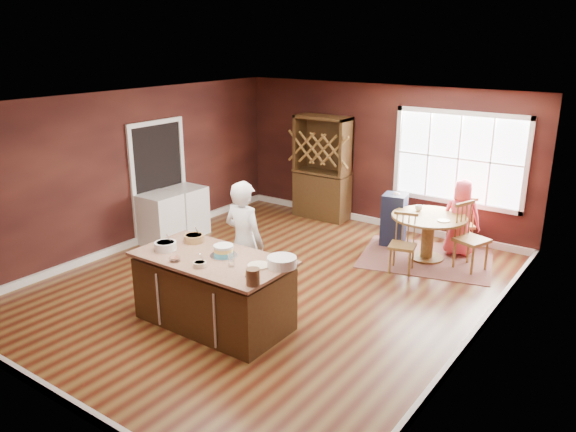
# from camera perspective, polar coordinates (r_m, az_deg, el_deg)

# --- Properties ---
(room_shell) EXTENTS (7.00, 7.00, 7.00)m
(room_shell) POSITION_cam_1_polar(r_m,az_deg,el_deg) (7.95, -1.87, 1.84)
(room_shell) COLOR brown
(room_shell) RESTS_ON ground
(window) EXTENTS (2.36, 0.10, 1.66)m
(window) POSITION_cam_1_polar(r_m,az_deg,el_deg) (10.25, 16.94, 5.60)
(window) COLOR white
(window) RESTS_ON room_shell
(doorway) EXTENTS (0.08, 1.26, 2.13)m
(doorway) POSITION_cam_1_polar(r_m,az_deg,el_deg) (10.42, -12.96, 3.43)
(doorway) COLOR white
(doorway) RESTS_ON room_shell
(kitchen_island) EXTENTS (2.00, 1.05, 0.92)m
(kitchen_island) POSITION_cam_1_polar(r_m,az_deg,el_deg) (7.25, -7.57, -7.66)
(kitchen_island) COLOR #453219
(kitchen_island) RESTS_ON ground
(dining_table) EXTENTS (1.21, 1.21, 0.75)m
(dining_table) POSITION_cam_1_polar(r_m,az_deg,el_deg) (9.47, 14.07, -1.22)
(dining_table) COLOR brown
(dining_table) RESTS_ON ground
(baker) EXTENTS (0.64, 0.43, 1.73)m
(baker) POSITION_cam_1_polar(r_m,az_deg,el_deg) (7.64, -4.46, -2.72)
(baker) COLOR silver
(baker) RESTS_ON ground
(layer_cake) EXTENTS (0.35, 0.35, 0.14)m
(layer_cake) POSITION_cam_1_polar(r_m,az_deg,el_deg) (7.04, -6.57, -3.51)
(layer_cake) COLOR silver
(layer_cake) RESTS_ON kitchen_island
(bowl_blue) EXTENTS (0.28, 0.28, 0.11)m
(bowl_blue) POSITION_cam_1_polar(r_m,az_deg,el_deg) (7.36, -12.33, -3.00)
(bowl_blue) COLOR white
(bowl_blue) RESTS_ON kitchen_island
(bowl_yellow) EXTENTS (0.27, 0.27, 0.10)m
(bowl_yellow) POSITION_cam_1_polar(r_m,az_deg,el_deg) (7.57, -9.54, -2.25)
(bowl_yellow) COLOR olive
(bowl_yellow) RESTS_ON kitchen_island
(bowl_pink) EXTENTS (0.13, 0.13, 0.05)m
(bowl_pink) POSITION_cam_1_polar(r_m,az_deg,el_deg) (6.99, -11.42, -4.34)
(bowl_pink) COLOR silver
(bowl_pink) RESTS_ON kitchen_island
(bowl_olive) EXTENTS (0.16, 0.16, 0.06)m
(bowl_olive) POSITION_cam_1_polar(r_m,az_deg,el_deg) (6.77, -8.95, -4.87)
(bowl_olive) COLOR beige
(bowl_olive) RESTS_ON kitchen_island
(drinking_glass) EXTENTS (0.08, 0.08, 0.16)m
(drinking_glass) POSITION_cam_1_polar(r_m,az_deg,el_deg) (6.71, -5.78, -4.50)
(drinking_glass) COLOR white
(drinking_glass) RESTS_ON kitchen_island
(dinner_plate) EXTENTS (0.27, 0.27, 0.02)m
(dinner_plate) POSITION_cam_1_polar(r_m,az_deg,el_deg) (6.72, -3.01, -5.04)
(dinner_plate) COLOR white
(dinner_plate) RESTS_ON kitchen_island
(white_tub) EXTENTS (0.36, 0.36, 0.12)m
(white_tub) POSITION_cam_1_polar(r_m,az_deg,el_deg) (6.68, -0.64, -4.69)
(white_tub) COLOR white
(white_tub) RESTS_ON kitchen_island
(stoneware_crock) EXTENTS (0.16, 0.16, 0.19)m
(stoneware_crock) POSITION_cam_1_polar(r_m,az_deg,el_deg) (6.21, -3.59, -6.18)
(stoneware_crock) COLOR brown
(stoneware_crock) RESTS_ON kitchen_island
(toy_figurine) EXTENTS (0.04, 0.04, 0.07)m
(toy_figurine) POSITION_cam_1_polar(r_m,az_deg,el_deg) (6.41, -4.18, -5.96)
(toy_figurine) COLOR #FBAD1D
(toy_figurine) RESTS_ON kitchen_island
(rug) EXTENTS (2.43, 2.09, 0.01)m
(rug) POSITION_cam_1_polar(r_m,az_deg,el_deg) (9.65, 13.83, -4.18)
(rug) COLOR brown
(rug) RESTS_ON ground
(chair_east) EXTENTS (0.56, 0.57, 1.08)m
(chair_east) POSITION_cam_1_polar(r_m,az_deg,el_deg) (9.23, 18.20, -2.04)
(chair_east) COLOR brown
(chair_east) RESTS_ON ground
(chair_south) EXTENTS (0.47, 0.46, 0.94)m
(chair_south) POSITION_cam_1_polar(r_m,az_deg,el_deg) (8.89, 11.56, -2.74)
(chair_south) COLOR brown
(chair_south) RESTS_ON ground
(chair_north) EXTENTS (0.57, 0.56, 0.99)m
(chair_north) POSITION_cam_1_polar(r_m,az_deg,el_deg) (10.06, 17.12, -0.59)
(chair_north) COLOR brown
(chair_north) RESTS_ON ground
(seated_woman) EXTENTS (0.72, 0.56, 1.30)m
(seated_woman) POSITION_cam_1_polar(r_m,az_deg,el_deg) (9.78, 17.16, -0.16)
(seated_woman) COLOR #F1465A
(seated_woman) RESTS_ON ground
(high_chair) EXTENTS (0.46, 0.46, 0.96)m
(high_chair) POSITION_cam_1_polar(r_m,az_deg,el_deg) (10.01, 10.70, -0.25)
(high_chair) COLOR #181D37
(high_chair) RESTS_ON ground
(toddler) EXTENTS (0.18, 0.14, 0.26)m
(toddler) POSITION_cam_1_polar(r_m,az_deg,el_deg) (9.97, 10.94, 1.62)
(toddler) COLOR #8CA5BF
(toddler) RESTS_ON high_chair
(table_plate) EXTENTS (0.20, 0.20, 0.02)m
(table_plate) POSITION_cam_1_polar(r_m,az_deg,el_deg) (9.18, 15.53, -0.46)
(table_plate) COLOR beige
(table_plate) RESTS_ON dining_table
(table_cup) EXTENTS (0.13, 0.13, 0.10)m
(table_cup) POSITION_cam_1_polar(r_m,az_deg,el_deg) (9.61, 13.14, 0.80)
(table_cup) COLOR white
(table_cup) RESTS_ON dining_table
(hutch) EXTENTS (1.12, 0.47, 2.06)m
(hutch) POSITION_cam_1_polar(r_m,az_deg,el_deg) (11.22, 3.50, 4.91)
(hutch) COLOR black
(hutch) RESTS_ON ground
(washer) EXTENTS (0.62, 0.60, 0.91)m
(washer) POSITION_cam_1_polar(r_m,az_deg,el_deg) (10.14, -12.82, -0.33)
(washer) COLOR silver
(washer) RESTS_ON ground
(dryer) EXTENTS (0.62, 0.60, 0.90)m
(dryer) POSITION_cam_1_polar(r_m,az_deg,el_deg) (10.55, -10.26, 0.52)
(dryer) COLOR white
(dryer) RESTS_ON ground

